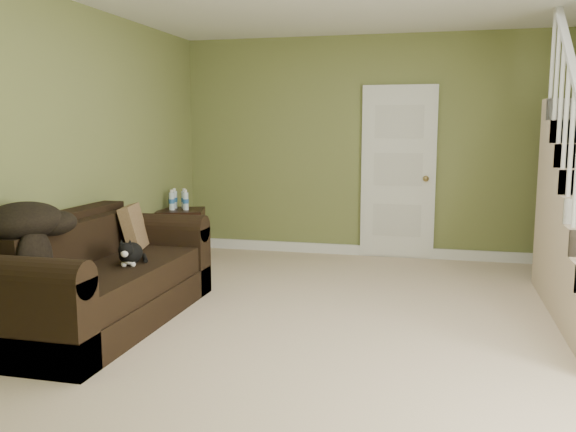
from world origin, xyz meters
The scene contains 13 objects.
floor centered at (0.00, 0.00, 0.00)m, with size 5.00×5.50×0.01m, color #CBB092.
wall_back centered at (0.00, 2.75, 1.30)m, with size 5.00×0.04×2.60m, color olive.
wall_front centered at (0.00, -2.75, 1.30)m, with size 5.00×0.04×2.60m, color olive.
wall_left centered at (-2.50, 0.00, 1.30)m, with size 0.04×5.50×2.60m, color olive.
baseboard_back centered at (0.00, 2.72, 0.06)m, with size 5.00×0.04×0.12m, color white.
baseboard_left centered at (-2.47, 0.00, 0.06)m, with size 0.04×5.50×0.12m, color white.
door centered at (0.10, 2.71, 1.01)m, with size 0.86×0.12×2.02m.
sofa centered at (-2.02, -0.34, 0.33)m, with size 0.95×2.19×0.87m.
side_table centered at (-2.28, 1.86, 0.32)m, with size 0.63×0.63×0.84m.
cat centered at (-1.78, -0.27, 0.56)m, with size 0.29×0.47×0.23m.
banana centered at (-1.84, -0.87, 0.49)m, with size 0.05×0.18×0.05m, color gold.
throw_pillow centered at (-2.05, 0.34, 0.66)m, with size 0.10×0.39×0.39m, color brown.
throw_blanket centered at (-2.24, -0.90, 0.90)m, with size 0.48×0.63×0.26m, color black.
Camera 1 is at (0.56, -4.52, 1.55)m, focal length 38.00 mm.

